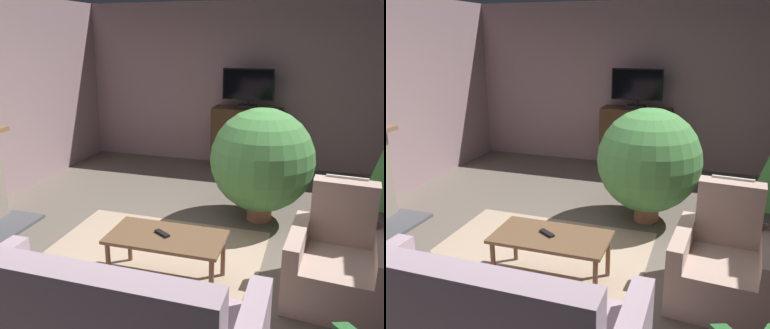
# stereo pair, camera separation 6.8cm
# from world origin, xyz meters

# --- Properties ---
(ground_plane) EXTENTS (6.37, 7.43, 0.04)m
(ground_plane) POSITION_xyz_m (0.00, 0.00, -0.02)
(ground_plane) COLOR #665B51
(wall_back) EXTENTS (6.37, 0.10, 2.73)m
(wall_back) POSITION_xyz_m (0.00, 3.46, 1.37)
(wall_back) COLOR gray
(wall_back) RESTS_ON ground_plane
(rug_central) EXTENTS (2.22, 2.10, 0.01)m
(rug_central) POSITION_xyz_m (-0.35, -0.25, 0.01)
(rug_central) COLOR tan
(rug_central) RESTS_ON ground_plane
(tv_cabinet) EXTENTS (1.13, 0.48, 1.05)m
(tv_cabinet) POSITION_xyz_m (0.05, 3.11, 0.50)
(tv_cabinet) COLOR black
(tv_cabinet) RESTS_ON ground_plane
(television) EXTENTS (0.82, 0.20, 0.64)m
(television) POSITION_xyz_m (0.05, 3.06, 1.39)
(television) COLOR black
(television) RESTS_ON tv_cabinet
(coffee_table) EXTENTS (1.06, 0.56, 0.46)m
(coffee_table) POSITION_xyz_m (-0.03, -0.44, 0.41)
(coffee_table) COLOR brown
(coffee_table) RESTS_ON ground_plane
(tv_remote) EXTENTS (0.17, 0.13, 0.02)m
(tv_remote) POSITION_xyz_m (-0.08, -0.43, 0.48)
(tv_remote) COLOR black
(tv_remote) RESTS_ON coffee_table
(armchair_in_far_corner) EXTENTS (0.87, 0.88, 1.00)m
(armchair_in_far_corner) POSITION_xyz_m (1.44, -0.22, 0.31)
(armchair_in_far_corner) COLOR #BC9E8E
(armchair_in_far_corner) RESTS_ON ground_plane
(potted_plant_leafy_by_curtain) EXTENTS (1.24, 1.24, 1.39)m
(potted_plant_leafy_by_curtain) POSITION_xyz_m (0.58, 1.16, 0.76)
(potted_plant_leafy_by_curtain) COLOR #99664C
(potted_plant_leafy_by_curtain) RESTS_ON ground_plane
(cat) EXTENTS (0.62, 0.45, 0.18)m
(cat) POSITION_xyz_m (-1.40, -0.76, 0.09)
(cat) COLOR gray
(cat) RESTS_ON ground_plane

